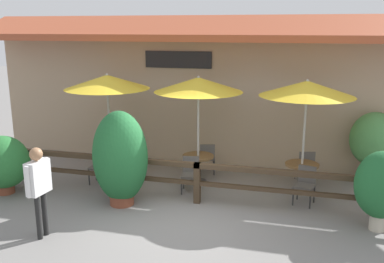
{
  "coord_description": "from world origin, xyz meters",
  "views": [
    {
      "loc": [
        2.19,
        -7.77,
        3.9
      ],
      "look_at": [
        -0.23,
        1.48,
        1.56
      ],
      "focal_mm": 40.0,
      "sensor_mm": 36.0,
      "label": 1
    }
  ],
  "objects": [
    {
      "name": "ground_plane",
      "position": [
        0.0,
        0.0,
        0.0
      ],
      "size": [
        60.0,
        60.0,
        0.0
      ],
      "primitive_type": "plane",
      "color": "slate"
    },
    {
      "name": "building_facade",
      "position": [
        -0.0,
        4.1,
        2.16
      ],
      "size": [
        14.28,
        1.49,
        4.23
      ],
      "color": "tan",
      "rests_on": "ground"
    },
    {
      "name": "patio_railing",
      "position": [
        0.0,
        1.05,
        0.7
      ],
      "size": [
        10.4,
        0.14,
        0.95
      ],
      "color": "#3D2D1E",
      "rests_on": "ground"
    },
    {
      "name": "patio_umbrella_near",
      "position": [
        -2.71,
        2.31,
        2.52
      ],
      "size": [
        2.2,
        2.2,
        2.74
      ],
      "color": "#B7B2A8",
      "rests_on": "ground"
    },
    {
      "name": "dining_table_near",
      "position": [
        -2.71,
        2.31,
        0.57
      ],
      "size": [
        0.8,
        0.8,
        0.71
      ],
      "color": "brown",
      "rests_on": "ground"
    },
    {
      "name": "chair_near_streetside",
      "position": [
        -2.72,
        1.7,
        0.48
      ],
      "size": [
        0.42,
        0.42,
        0.85
      ],
      "rotation": [
        0.0,
        0.0,
        -0.0
      ],
      "color": "#514C47",
      "rests_on": "ground"
    },
    {
      "name": "chair_near_wallside",
      "position": [
        -2.66,
        2.92,
        0.48
      ],
      "size": [
        0.5,
        0.5,
        0.85
      ],
      "rotation": [
        0.0,
        0.0,
        3.35
      ],
      "color": "#514C47",
      "rests_on": "ground"
    },
    {
      "name": "patio_umbrella_middle",
      "position": [
        -0.31,
        2.38,
        2.52
      ],
      "size": [
        2.2,
        2.2,
        2.74
      ],
      "color": "#B7B2A8",
      "rests_on": "ground"
    },
    {
      "name": "dining_table_middle",
      "position": [
        -0.31,
        2.38,
        0.57
      ],
      "size": [
        0.8,
        0.8,
        0.71
      ],
      "color": "brown",
      "rests_on": "ground"
    },
    {
      "name": "chair_middle_streetside",
      "position": [
        -0.33,
        1.7,
        0.48
      ],
      "size": [
        0.48,
        0.48,
        0.85
      ],
      "rotation": [
        0.0,
        0.0,
        0.16
      ],
      "color": "#514C47",
      "rests_on": "ground"
    },
    {
      "name": "chair_middle_wallside",
      "position": [
        -0.22,
        3.06,
        0.48
      ],
      "size": [
        0.51,
        0.51,
        0.85
      ],
      "rotation": [
        0.0,
        0.0,
        3.4
      ],
      "color": "#514C47",
      "rests_on": "ground"
    },
    {
      "name": "patio_umbrella_far",
      "position": [
        2.27,
        2.35,
        2.52
      ],
      "size": [
        2.2,
        2.2,
        2.74
      ],
      "color": "#B7B2A8",
      "rests_on": "ground"
    },
    {
      "name": "dining_table_far",
      "position": [
        2.27,
        2.35,
        0.57
      ],
      "size": [
        0.8,
        0.8,
        0.71
      ],
      "color": "brown",
      "rests_on": "ground"
    },
    {
      "name": "chair_far_streetside",
      "position": [
        2.36,
        1.66,
        0.48
      ],
      "size": [
        0.51,
        0.51,
        0.85
      ],
      "rotation": [
        0.0,
        0.0,
        -0.24
      ],
      "color": "#514C47",
      "rests_on": "ground"
    },
    {
      "name": "chair_far_wallside",
      "position": [
        2.36,
        3.04,
        0.48
      ],
      "size": [
        0.51,
        0.51,
        0.85
      ],
      "rotation": [
        0.0,
        0.0,
        3.38
      ],
      "color": "#514C47",
      "rests_on": "ground"
    },
    {
      "name": "potted_plant_corner_fern",
      "position": [
        -1.63,
        0.55,
        1.09
      ],
      "size": [
        1.23,
        1.11,
        2.15
      ],
      "color": "brown",
      "rests_on": "ground"
    },
    {
      "name": "potted_plant_small_flowering",
      "position": [
        -4.62,
        0.46,
        0.76
      ],
      "size": [
        1.3,
        1.17,
        1.41
      ],
      "color": "brown",
      "rests_on": "ground"
    },
    {
      "name": "potted_plant_broad_leaf",
      "position": [
        3.76,
        0.65,
        0.92
      ],
      "size": [
        1.01,
        0.91,
        1.62
      ],
      "color": "#B7AD99",
      "rests_on": "ground"
    },
    {
      "name": "potted_plant_entrance_palm",
      "position": [
        4.02,
        3.55,
        1.08
      ],
      "size": [
        1.21,
        1.09,
        1.83
      ],
      "color": "#564C47",
      "rests_on": "ground"
    },
    {
      "name": "pedestrian",
      "position": [
        -2.46,
        -1.27,
        1.14
      ],
      "size": [
        0.26,
        0.62,
        1.77
      ],
      "rotation": [
        0.0,
        0.0,
        1.47
      ],
      "color": "black",
      "rests_on": "ground"
    }
  ]
}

